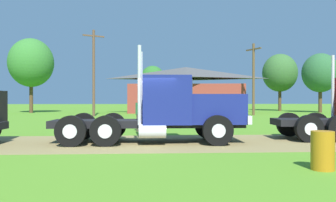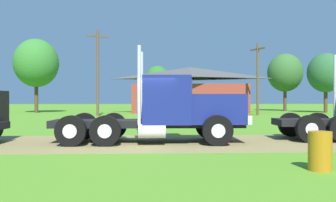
{
  "view_description": "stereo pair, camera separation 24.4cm",
  "coord_description": "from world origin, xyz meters",
  "px_view_note": "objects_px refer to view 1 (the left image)",
  "views": [
    {
      "loc": [
        0.22,
        -13.61,
        1.74
      ],
      "look_at": [
        1.01,
        -0.06,
        1.65
      ],
      "focal_mm": 36.99,
      "sensor_mm": 36.0,
      "label": 1
    },
    {
      "loc": [
        0.46,
        -13.62,
        1.74
      ],
      "look_at": [
        1.01,
        -0.06,
        1.65
      ],
      "focal_mm": 36.99,
      "sensor_mm": 36.0,
      "label": 2
    }
  ],
  "objects_px": {
    "steel_barrel": "(323,151)",
    "utility_pole_near": "(94,70)",
    "utility_pole_far": "(254,77)",
    "visitor_far_side": "(140,113)",
    "shed_building": "(186,91)",
    "truck_foreground_white": "(172,110)"
  },
  "relations": [
    {
      "from": "steel_barrel",
      "to": "utility_pole_near",
      "type": "relative_size",
      "value": 0.11
    },
    {
      "from": "utility_pole_near",
      "to": "utility_pole_far",
      "type": "xyz_separation_m",
      "value": [
        16.5,
        0.9,
        -0.54
      ]
    },
    {
      "from": "utility_pole_far",
      "to": "visitor_far_side",
      "type": "bearing_deg",
      "value": -123.38
    },
    {
      "from": "visitor_far_side",
      "to": "shed_building",
      "type": "bearing_deg",
      "value": 78.03
    },
    {
      "from": "steel_barrel",
      "to": "truck_foreground_white",
      "type": "bearing_deg",
      "value": 120.49
    },
    {
      "from": "steel_barrel",
      "to": "utility_pole_near",
      "type": "bearing_deg",
      "value": 109.86
    },
    {
      "from": "steel_barrel",
      "to": "shed_building",
      "type": "distance_m",
      "value": 34.35
    },
    {
      "from": "truck_foreground_white",
      "to": "utility_pole_near",
      "type": "distance_m",
      "value": 22.3
    },
    {
      "from": "truck_foreground_white",
      "to": "utility_pole_far",
      "type": "relative_size",
      "value": 1.02
    },
    {
      "from": "utility_pole_far",
      "to": "shed_building",
      "type": "bearing_deg",
      "value": 133.81
    },
    {
      "from": "truck_foreground_white",
      "to": "shed_building",
      "type": "distance_m",
      "value": 28.97
    },
    {
      "from": "shed_building",
      "to": "utility_pole_near",
      "type": "bearing_deg",
      "value": -143.11
    },
    {
      "from": "visitor_far_side",
      "to": "shed_building",
      "type": "height_order",
      "value": "shed_building"
    },
    {
      "from": "shed_building",
      "to": "utility_pole_far",
      "type": "bearing_deg",
      "value": -46.19
    },
    {
      "from": "utility_pole_far",
      "to": "truck_foreground_white",
      "type": "bearing_deg",
      "value": -114.73
    },
    {
      "from": "steel_barrel",
      "to": "shed_building",
      "type": "bearing_deg",
      "value": 89.24
    },
    {
      "from": "truck_foreground_white",
      "to": "utility_pole_far",
      "type": "height_order",
      "value": "utility_pole_far"
    },
    {
      "from": "visitor_far_side",
      "to": "shed_building",
      "type": "distance_m",
      "value": 24.78
    },
    {
      "from": "shed_building",
      "to": "truck_foreground_white",
      "type": "bearing_deg",
      "value": -97.42
    },
    {
      "from": "visitor_far_side",
      "to": "utility_pole_near",
      "type": "height_order",
      "value": "utility_pole_near"
    },
    {
      "from": "steel_barrel",
      "to": "shed_building",
      "type": "xyz_separation_m",
      "value": [
        0.45,
        34.27,
        2.26
      ]
    },
    {
      "from": "visitor_far_side",
      "to": "utility_pole_near",
      "type": "relative_size",
      "value": 0.21
    }
  ]
}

